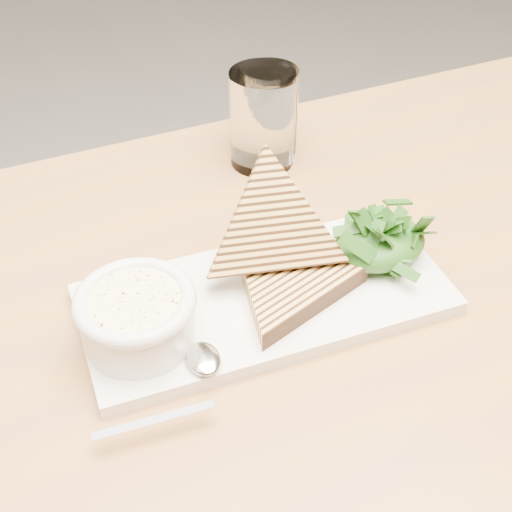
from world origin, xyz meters
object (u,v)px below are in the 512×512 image
glass_near (262,119)px  glass_far (269,112)px  table_top (354,323)px  soup_bowl (138,322)px  platter (265,299)px

glass_near → glass_far: 0.03m
table_top → soup_bowl: bearing=166.3°
glass_near → glass_far: glass_near is taller
table_top → glass_far: glass_far is taller
platter → soup_bowl: bearing=178.7°
platter → glass_far: 0.29m
glass_near → platter: bearing=-117.5°
table_top → platter: platter is taller
table_top → soup_bowl: 0.22m
table_top → soup_bowl: size_ratio=11.46×
table_top → glass_far: 0.31m
platter → glass_far: glass_far is taller
table_top → glass_near: 0.29m
glass_near → table_top: bearing=-98.8°
table_top → glass_far: size_ratio=10.57×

